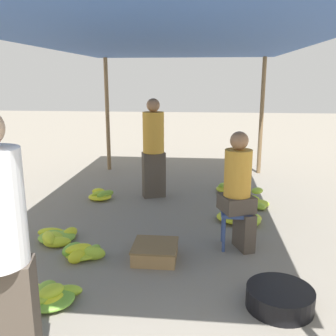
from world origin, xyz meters
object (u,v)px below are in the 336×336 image
banana_pile_left_2 (56,237)px  banana_pile_right_1 (230,188)px  banana_pile_left_1 (82,252)px  banana_pile_left_0 (49,295)px  banana_pile_right_0 (240,216)px  crate_near (155,252)px  basin_black (280,298)px  vendor_seated (239,189)px  banana_pile_right_2 (255,202)px  shopper_walking_mid (154,147)px  stool (236,218)px  banana_pile_left_3 (101,195)px

banana_pile_left_2 → banana_pile_right_1: bearing=45.8°
banana_pile_left_1 → banana_pile_left_2: size_ratio=0.93×
banana_pile_left_0 → banana_pile_right_0: banana_pile_right_0 is taller
crate_near → basin_black: bearing=-33.2°
banana_pile_left_1 → banana_pile_left_2: bearing=139.5°
vendor_seated → banana_pile_right_2: size_ratio=3.07×
shopper_walking_mid → banana_pile_right_1: bearing=17.8°
banana_pile_left_0 → shopper_walking_mid: size_ratio=0.33×
vendor_seated → banana_pile_left_1: 1.85m
basin_black → crate_near: size_ratio=1.19×
banana_pile_left_2 → banana_pile_right_0: size_ratio=0.77×
banana_pile_left_0 → banana_pile_right_0: (1.80, 2.12, -0.00)m
stool → banana_pile_right_2: stool is taller
stool → banana_pile_left_2: 2.13m
banana_pile_left_0 → stool: bearing=37.6°
vendor_seated → banana_pile_left_0: vendor_seated is taller
basin_black → banana_pile_left_0: 1.97m
banana_pile_right_1 → banana_pile_right_2: banana_pile_right_2 is taller
basin_black → banana_pile_left_0: banana_pile_left_0 is taller
basin_black → banana_pile_left_0: (-1.96, -0.14, -0.01)m
banana_pile_left_3 → shopper_walking_mid: size_ratio=0.28×
banana_pile_right_0 → crate_near: bearing=-129.3°
vendor_seated → banana_pile_left_0: bearing=-142.8°
basin_black → shopper_walking_mid: bearing=116.7°
vendor_seated → crate_near: 1.15m
banana_pile_left_0 → banana_pile_left_1: (0.01, 0.84, -0.01)m
banana_pile_left_0 → banana_pile_left_3: (-0.34, 2.84, -0.00)m
banana_pile_left_2 → shopper_walking_mid: 2.20m
vendor_seated → banana_pile_left_2: (-2.12, -0.06, -0.64)m
vendor_seated → banana_pile_right_0: size_ratio=1.96×
banana_pile_left_0 → crate_near: (0.80, 0.90, 0.01)m
stool → banana_pile_left_3: size_ratio=1.00×
banana_pile_right_0 → shopper_walking_mid: bearing=144.1°
banana_pile_left_3 → crate_near: 2.25m
banana_pile_left_0 → crate_near: size_ratio=1.10×
banana_pile_right_1 → crate_near: size_ratio=1.16×
basin_black → shopper_walking_mid: size_ratio=0.36×
basin_black → banana_pile_left_3: (-2.30, 2.70, -0.01)m
banana_pile_left_1 → banana_pile_right_1: bearing=56.4°
stool → vendor_seated: size_ratio=0.33×
banana_pile_right_1 → banana_pile_right_0: bearing=-88.3°
banana_pile_left_0 → crate_near: bearing=48.3°
basin_black → banana_pile_right_2: size_ratio=1.29×
shopper_walking_mid → basin_black: bearing=-63.3°
banana_pile_left_0 → basin_black: bearing=4.0°
banana_pile_left_0 → banana_pile_left_1: size_ratio=1.06×
stool → vendor_seated: vendor_seated is taller
banana_pile_left_1 → crate_near: size_ratio=1.04×
banana_pile_left_2 → banana_pile_right_0: 2.40m
banana_pile_left_2 → shopper_walking_mid: shopper_walking_mid is taller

